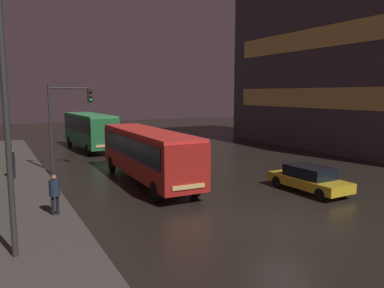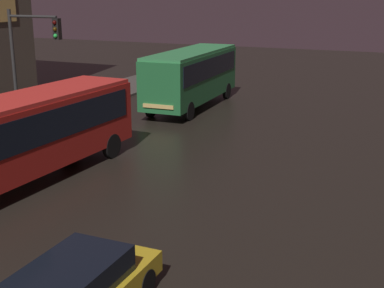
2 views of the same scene
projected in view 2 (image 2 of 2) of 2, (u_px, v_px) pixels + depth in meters
name	position (u px, v px, depth m)	size (l,w,h in m)	color
bus_near	(18.00, 132.00, 18.48)	(2.66, 10.96, 3.08)	#AD1E19
bus_far	(192.00, 73.00, 31.13)	(2.92, 9.42, 3.32)	#236B38
traffic_light_main	(29.00, 53.00, 23.81)	(2.82, 0.35, 5.85)	#2D2D2D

